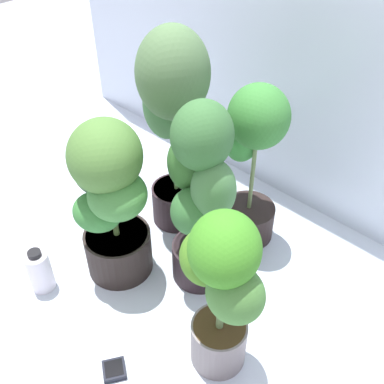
{
  "coord_description": "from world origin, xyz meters",
  "views": [
    {
      "loc": [
        0.85,
        -0.81,
        1.53
      ],
      "look_at": [
        -0.08,
        0.16,
        0.41
      ],
      "focal_mm": 42.73,
      "sensor_mm": 36.0,
      "label": 1
    }
  ],
  "objects_px": {
    "potted_plant_front_right": "(221,284)",
    "nutrient_bottle": "(40,271)",
    "potted_plant_back_center": "(252,155)",
    "potted_plant_front_left": "(110,196)",
    "hygrometer_box": "(114,370)",
    "potted_plant_center": "(200,191)",
    "potted_plant_back_left": "(172,108)"
  },
  "relations": [
    {
      "from": "hygrometer_box",
      "to": "potted_plant_back_center",
      "type": "bearing_deg",
      "value": 129.37
    },
    {
      "from": "hygrometer_box",
      "to": "nutrient_bottle",
      "type": "height_order",
      "value": "nutrient_bottle"
    },
    {
      "from": "potted_plant_center",
      "to": "potted_plant_back_center",
      "type": "height_order",
      "value": "potted_plant_center"
    },
    {
      "from": "potted_plant_front_left",
      "to": "nutrient_bottle",
      "type": "relative_size",
      "value": 3.49
    },
    {
      "from": "potted_plant_front_right",
      "to": "potted_plant_front_left",
      "type": "bearing_deg",
      "value": 177.15
    },
    {
      "from": "potted_plant_back_center",
      "to": "nutrient_bottle",
      "type": "height_order",
      "value": "potted_plant_back_center"
    },
    {
      "from": "potted_plant_front_left",
      "to": "potted_plant_back_left",
      "type": "bearing_deg",
      "value": 98.54
    },
    {
      "from": "nutrient_bottle",
      "to": "potted_plant_back_center",
      "type": "bearing_deg",
      "value": 64.27
    },
    {
      "from": "potted_plant_back_left",
      "to": "potted_plant_front_right",
      "type": "relative_size",
      "value": 1.4
    },
    {
      "from": "potted_plant_front_right",
      "to": "potted_plant_front_left",
      "type": "height_order",
      "value": "potted_plant_front_left"
    },
    {
      "from": "potted_plant_front_right",
      "to": "hygrometer_box",
      "type": "xyz_separation_m",
      "value": [
        -0.22,
        -0.3,
        -0.39
      ]
    },
    {
      "from": "potted_plant_back_left",
      "to": "potted_plant_front_right",
      "type": "xyz_separation_m",
      "value": [
        0.65,
        -0.43,
        -0.19
      ]
    },
    {
      "from": "potted_plant_back_center",
      "to": "potted_plant_center",
      "type": "bearing_deg",
      "value": -86.31
    },
    {
      "from": "potted_plant_back_center",
      "to": "hygrometer_box",
      "type": "height_order",
      "value": "potted_plant_back_center"
    },
    {
      "from": "potted_plant_front_left",
      "to": "potted_plant_back_center",
      "type": "relative_size",
      "value": 0.95
    },
    {
      "from": "potted_plant_back_left",
      "to": "potted_plant_back_center",
      "type": "height_order",
      "value": "potted_plant_back_left"
    },
    {
      "from": "potted_plant_back_left",
      "to": "potted_plant_front_left",
      "type": "distance_m",
      "value": 0.45
    },
    {
      "from": "potted_plant_back_left",
      "to": "potted_plant_center",
      "type": "height_order",
      "value": "potted_plant_back_left"
    },
    {
      "from": "potted_plant_center",
      "to": "potted_plant_front_left",
      "type": "relative_size",
      "value": 1.14
    },
    {
      "from": "potted_plant_back_left",
      "to": "potted_plant_front_left",
      "type": "relative_size",
      "value": 1.31
    },
    {
      "from": "nutrient_bottle",
      "to": "potted_plant_front_left",
      "type": "bearing_deg",
      "value": 62.53
    },
    {
      "from": "nutrient_bottle",
      "to": "potted_plant_front_right",
      "type": "bearing_deg",
      "value": 19.42
    },
    {
      "from": "potted_plant_center",
      "to": "nutrient_bottle",
      "type": "relative_size",
      "value": 3.98
    },
    {
      "from": "potted_plant_front_left",
      "to": "hygrometer_box",
      "type": "height_order",
      "value": "potted_plant_front_left"
    },
    {
      "from": "potted_plant_back_left",
      "to": "nutrient_bottle",
      "type": "bearing_deg",
      "value": -97.43
    },
    {
      "from": "potted_plant_center",
      "to": "nutrient_bottle",
      "type": "xyz_separation_m",
      "value": [
        -0.43,
        -0.5,
        -0.36
      ]
    },
    {
      "from": "potted_plant_back_left",
      "to": "potted_plant_center",
      "type": "relative_size",
      "value": 1.15
    },
    {
      "from": "potted_plant_center",
      "to": "potted_plant_back_center",
      "type": "xyz_separation_m",
      "value": [
        -0.02,
        0.34,
        -0.02
      ]
    },
    {
      "from": "potted_plant_center",
      "to": "potted_plant_front_left",
      "type": "height_order",
      "value": "potted_plant_center"
    },
    {
      "from": "potted_plant_front_right",
      "to": "nutrient_bottle",
      "type": "distance_m",
      "value": 0.84
    },
    {
      "from": "potted_plant_back_left",
      "to": "potted_plant_front_right",
      "type": "bearing_deg",
      "value": -33.63
    },
    {
      "from": "potted_plant_back_center",
      "to": "nutrient_bottle",
      "type": "xyz_separation_m",
      "value": [
        -0.4,
        -0.84,
        -0.34
      ]
    }
  ]
}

